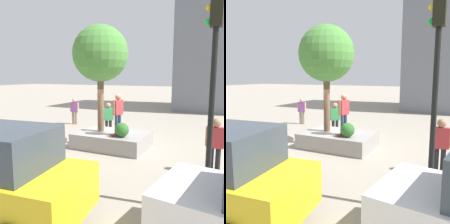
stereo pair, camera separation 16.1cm
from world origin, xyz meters
The scene contains 10 objects.
ground_plane centered at (0.00, 0.00, 0.00)m, with size 120.00×120.00×0.00m, color #9E9384.
planter_ledge centered at (-0.21, 0.35, 0.32)m, with size 3.05×2.10×0.65m, color gray.
plaza_tree centered at (0.36, 0.31, 3.98)m, with size 2.38×2.38×4.55m.
boxwood_shrub centered at (-0.89, 0.86, 0.94)m, with size 0.58×0.58×0.58m, color #2D6628.
skateboard centered at (-0.62, 0.64, 0.70)m, with size 0.51×0.82×0.07m.
skateboarder centered at (-0.62, 0.64, 1.67)m, with size 0.31×0.54×1.65m.
traffic_light_median centered at (-4.38, 4.14, 3.33)m, with size 0.34×0.28×4.93m.
pedestrian_crossing centered at (0.86, -1.45, 0.99)m, with size 0.50×0.41×1.72m.
bystander_watching centered at (-4.40, 1.61, 1.03)m, with size 0.60×0.28×1.78m.
passerby_with_bag centered at (4.18, -3.27, 0.96)m, with size 0.55×0.30×1.67m.
Camera 2 is at (-4.91, 9.76, 3.10)m, focal length 40.09 mm.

